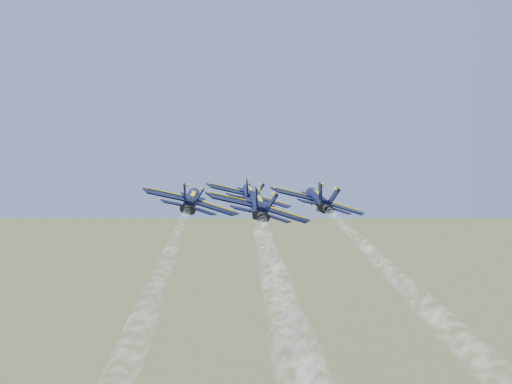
# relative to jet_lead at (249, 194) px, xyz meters

# --- Properties ---
(jet_lead) EXTENTS (14.18, 19.29, 5.33)m
(jet_lead) POSITION_rel_jet_lead_xyz_m (0.00, 0.00, 0.00)
(jet_lead) COLOR black
(jet_left) EXTENTS (14.18, 19.29, 5.33)m
(jet_left) POSITION_rel_jet_lead_xyz_m (-6.87, -12.35, 0.00)
(jet_left) COLOR black
(jet_right) EXTENTS (14.18, 19.29, 5.33)m
(jet_right) POSITION_rel_jet_lead_xyz_m (11.83, -8.71, 0.00)
(jet_right) COLOR black
(jet_slot) EXTENTS (14.18, 19.29, 5.33)m
(jet_slot) POSITION_rel_jet_lead_xyz_m (4.22, -19.45, 0.00)
(jet_slot) COLOR black
(smoke_trail_lead) EXTENTS (22.02, 101.94, 3.59)m
(smoke_trail_lead) POSITION_rel_jet_lead_xyz_m (14.85, -76.67, 0.04)
(smoke_trail_lead) COLOR white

